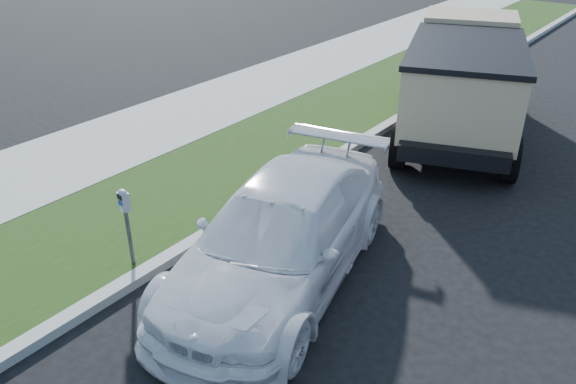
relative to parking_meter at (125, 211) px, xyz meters
The scene contains 5 objects.
ground 3.21m from the parking_meter, 19.64° to the left, with size 120.00×120.00×0.00m, color black.
streetside 4.18m from the parking_meter, 131.92° to the left, with size 6.12×50.00×0.15m.
parking_meter is the anchor object (origin of this frame).
white_wagon 2.35m from the parking_meter, 34.15° to the left, with size 2.12×5.22×1.51m, color silver.
dump_truck 8.73m from the parking_meter, 79.14° to the left, with size 4.29×6.64×2.45m.
Camera 1 is at (3.35, -5.20, 5.20)m, focal length 35.00 mm.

